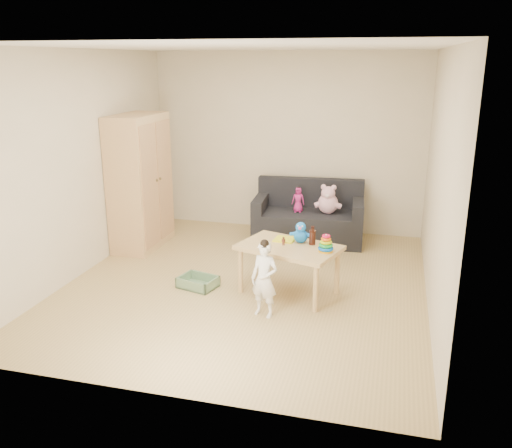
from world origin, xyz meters
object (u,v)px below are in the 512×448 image
(sofa, at_px, (308,226))
(wardrobe, at_px, (140,182))
(play_table, at_px, (289,270))
(toddler, at_px, (264,280))

(sofa, bearing_deg, wardrobe, -164.65)
(sofa, xyz_separation_m, play_table, (0.09, -1.84, 0.06))
(play_table, bearing_deg, sofa, 92.71)
(play_table, height_order, toddler, toddler)
(play_table, xyz_separation_m, toddler, (-0.13, -0.60, 0.11))
(wardrobe, height_order, toddler, wardrobe)
(wardrobe, bearing_deg, toddler, -37.99)
(toddler, bearing_deg, sofa, 103.95)
(wardrobe, bearing_deg, play_table, -25.28)
(play_table, distance_m, toddler, 0.62)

